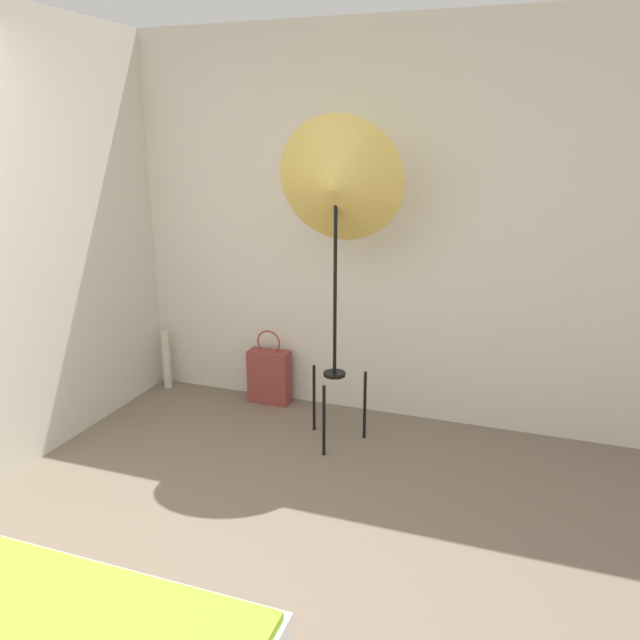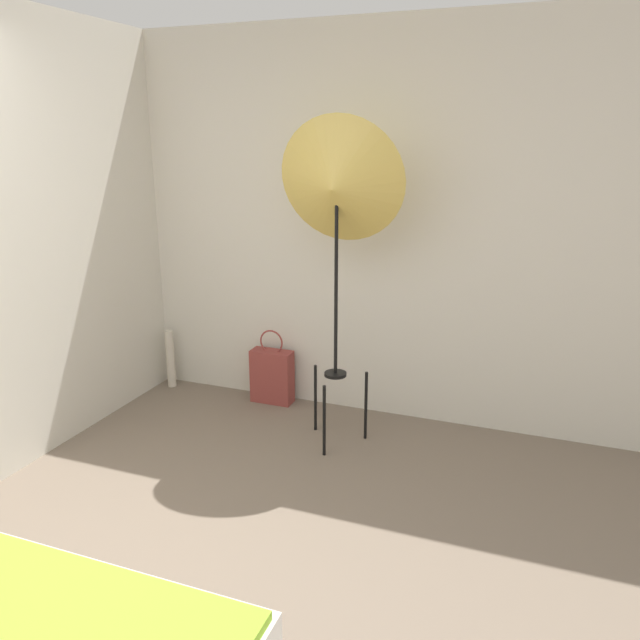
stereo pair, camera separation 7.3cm
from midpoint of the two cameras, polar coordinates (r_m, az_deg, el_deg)
wall_back at (r=4.31m, az=0.51°, el=8.62°), size 8.00×0.05×2.60m
photo_umbrella at (r=3.65m, az=2.14°, el=12.03°), size 0.77×0.40×2.02m
tote_bag at (r=4.59m, az=-3.94°, el=-5.09°), size 0.31×0.13×0.55m
paper_roll at (r=4.97m, az=-13.10°, el=-3.48°), size 0.07×0.07×0.45m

